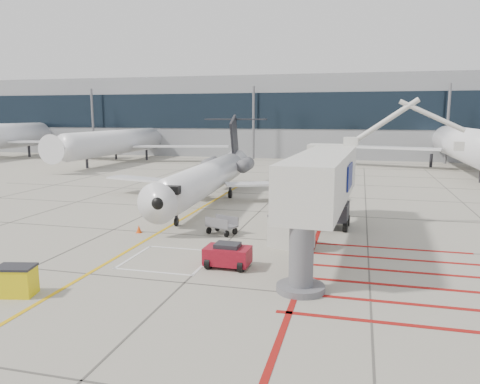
% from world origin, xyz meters
% --- Properties ---
extents(ground_plane, '(260.00, 260.00, 0.00)m').
position_xyz_m(ground_plane, '(0.00, 0.00, 0.00)').
color(ground_plane, '#9E9888').
rests_on(ground_plane, ground).
extents(regional_jet, '(23.38, 28.68, 7.18)m').
position_xyz_m(regional_jet, '(-4.82, 12.41, 3.59)').
color(regional_jet, white).
rests_on(regional_jet, ground_plane).
extents(jet_bridge, '(9.36, 18.26, 7.14)m').
position_xyz_m(jet_bridge, '(5.45, 2.41, 3.57)').
color(jet_bridge, silver).
rests_on(jet_bridge, ground_plane).
extents(pushback_tug, '(2.23, 1.42, 1.28)m').
position_xyz_m(pushback_tug, '(1.27, -1.40, 0.64)').
color(pushback_tug, maroon).
rests_on(pushback_tug, ground_plane).
extents(spill_bin, '(1.64, 1.27, 1.27)m').
position_xyz_m(spill_bin, '(-6.20, -7.06, 0.64)').
color(spill_bin, yellow).
rests_on(spill_bin, ground_plane).
extents(baggage_cart, '(2.09, 1.72, 1.13)m').
position_xyz_m(baggage_cart, '(-0.84, 4.70, 0.57)').
color(baggage_cart, slate).
rests_on(baggage_cart, ground_plane).
extents(ground_power_unit, '(2.66, 2.03, 1.86)m').
position_xyz_m(ground_power_unit, '(3.80, 2.78, 0.93)').
color(ground_power_unit, beige).
rests_on(ground_power_unit, ground_plane).
extents(cone_nose, '(0.35, 0.35, 0.49)m').
position_xyz_m(cone_nose, '(-6.03, 3.70, 0.24)').
color(cone_nose, '#E2450B').
rests_on(cone_nose, ground_plane).
extents(cone_side, '(0.35, 0.35, 0.48)m').
position_xyz_m(cone_side, '(2.60, 6.39, 0.24)').
color(cone_side, orange).
rests_on(cone_side, ground_plane).
extents(terminal_building, '(180.00, 28.00, 14.00)m').
position_xyz_m(terminal_building, '(10.00, 70.00, 7.00)').
color(terminal_building, gray).
rests_on(terminal_building, ground_plane).
extents(terminal_glass_band, '(180.00, 0.10, 6.00)m').
position_xyz_m(terminal_glass_band, '(10.00, 55.95, 8.00)').
color(terminal_glass_band, black).
rests_on(terminal_glass_band, ground_plane).
extents(bg_aircraft_a, '(39.14, 43.49, 13.05)m').
position_xyz_m(bg_aircraft_a, '(-52.61, 46.00, 6.52)').
color(bg_aircraft_a, silver).
rests_on(bg_aircraft_a, ground_plane).
extents(bg_aircraft_b, '(33.53, 37.25, 11.18)m').
position_xyz_m(bg_aircraft_b, '(-29.39, 46.00, 5.59)').
color(bg_aircraft_b, silver).
rests_on(bg_aircraft_b, ground_plane).
extents(bg_aircraft_c, '(38.26, 42.51, 12.75)m').
position_xyz_m(bg_aircraft_c, '(20.37, 46.00, 6.38)').
color(bg_aircraft_c, silver).
rests_on(bg_aircraft_c, ground_plane).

